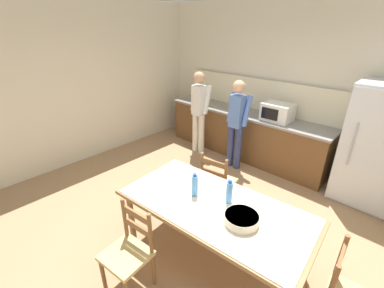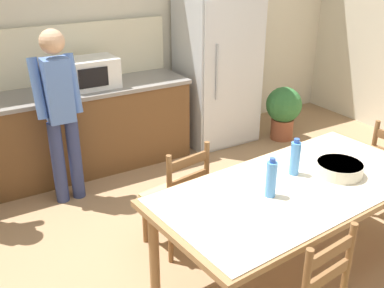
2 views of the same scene
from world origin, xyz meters
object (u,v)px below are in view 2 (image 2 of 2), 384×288
at_px(refrigerator, 217,70).
at_px(bottle_off_centre, 295,158).
at_px(bottle_near_centre, 271,179).
at_px(microwave, 92,73).
at_px(dining_table, 295,194).
at_px(person_at_counter, 60,109).
at_px(potted_plant, 283,109).
at_px(chair_side_far_left, 178,198).
at_px(serving_bowl, 340,168).

xyz_separation_m(refrigerator, bottle_off_centre, (-0.90, -2.29, 0.01)).
distance_m(refrigerator, bottle_near_centre, 2.74).
bearing_deg(microwave, dining_table, -77.31).
bearing_deg(bottle_near_centre, refrigerator, 63.11).
bearing_deg(bottle_near_centre, bottle_off_centre, 23.59).
height_order(refrigerator, person_at_counter, refrigerator).
xyz_separation_m(bottle_near_centre, potted_plant, (1.95, 2.02, -0.50)).
height_order(chair_side_far_left, potted_plant, chair_side_far_left).
distance_m(refrigerator, microwave, 1.55).
height_order(bottle_off_centre, person_at_counter, person_at_counter).
bearing_deg(bottle_off_centre, chair_side_far_left, 134.71).
height_order(chair_side_far_left, person_at_counter, person_at_counter).
height_order(person_at_counter, potted_plant, person_at_counter).
bearing_deg(bottle_off_centre, refrigerator, 68.63).
relative_size(refrigerator, chair_side_far_left, 1.94).
distance_m(serving_bowl, person_at_counter, 2.41).
xyz_separation_m(bottle_near_centre, serving_bowl, (0.61, -0.02, -0.07)).
height_order(dining_table, bottle_near_centre, bottle_near_centre).
height_order(serving_bowl, person_at_counter, person_at_counter).
bearing_deg(bottle_off_centre, person_at_counter, 122.19).
relative_size(person_at_counter, potted_plant, 2.42).
xyz_separation_m(bottle_near_centre, bottle_off_centre, (0.34, 0.15, 0.00)).
xyz_separation_m(microwave, potted_plant, (2.25, -0.45, -0.67)).
relative_size(dining_table, person_at_counter, 1.29).
height_order(microwave, person_at_counter, person_at_counter).
xyz_separation_m(dining_table, serving_bowl, (0.36, -0.04, 0.13)).
height_order(microwave, serving_bowl, microwave).
relative_size(chair_side_far_left, potted_plant, 1.36).
bearing_deg(chair_side_far_left, person_at_counter, -75.44).
relative_size(microwave, potted_plant, 0.75).
height_order(bottle_near_centre, potted_plant, bottle_near_centre).
relative_size(bottle_off_centre, person_at_counter, 0.17).
relative_size(dining_table, bottle_off_centre, 7.73).
height_order(refrigerator, microwave, refrigerator).
bearing_deg(potted_plant, bottle_off_centre, -130.74).
relative_size(refrigerator, microwave, 3.53).
distance_m(person_at_counter, potted_plant, 2.79).
bearing_deg(potted_plant, refrigerator, 148.85).
relative_size(microwave, bottle_off_centre, 1.85).
bearing_deg(bottle_near_centre, microwave, 96.91).
xyz_separation_m(bottle_off_centre, potted_plant, (1.61, 1.87, -0.50)).
distance_m(bottle_off_centre, potted_plant, 2.51).
relative_size(microwave, chair_side_far_left, 0.55).
bearing_deg(microwave, refrigerator, -0.70).
height_order(microwave, chair_side_far_left, microwave).
height_order(serving_bowl, chair_side_far_left, chair_side_far_left).
distance_m(refrigerator, person_at_counter, 2.09).
bearing_deg(bottle_off_centre, microwave, 105.47).
bearing_deg(person_at_counter, dining_table, -151.62).
xyz_separation_m(refrigerator, serving_bowl, (-0.63, -2.47, -0.07)).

